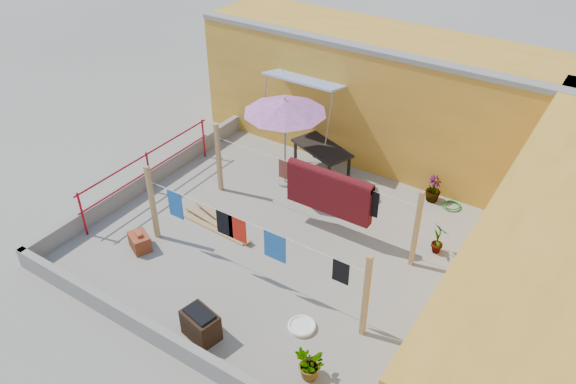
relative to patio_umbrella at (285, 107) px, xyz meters
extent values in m
plane|color=#9E998E|center=(1.32, -1.87, -2.11)|extent=(80.00, 80.00, 0.00)
cube|color=gold|center=(1.82, 2.83, -0.51)|extent=(11.00, 2.40, 3.20)
cube|color=gray|center=(1.82, 1.78, 1.04)|extent=(11.00, 0.35, 0.12)
cube|color=#2D51B2|center=(-0.28, 1.28, 0.14)|extent=(2.00, 0.79, 0.22)
cylinder|color=gray|center=(-1.23, 0.91, -0.51)|extent=(0.03, 0.30, 1.28)
cylinder|color=gray|center=(0.67, 0.91, -0.51)|extent=(0.03, 0.30, 1.28)
cube|color=gold|center=(6.52, -1.87, -0.51)|extent=(2.40, 9.00, 3.20)
cube|color=gray|center=(1.32, -5.45, -1.89)|extent=(8.30, 0.16, 0.44)
cube|color=gray|center=(-2.76, -1.87, -1.89)|extent=(0.16, 7.30, 0.44)
cylinder|color=#A3101D|center=(-2.53, -4.07, -1.56)|extent=(0.05, 0.05, 1.10)
cylinder|color=#A3101D|center=(-2.53, -2.07, -1.56)|extent=(0.05, 0.05, 1.10)
cylinder|color=#A3101D|center=(-2.53, -0.07, -1.56)|extent=(0.05, 0.05, 1.10)
cylinder|color=#A3101D|center=(-2.53, -2.07, -1.06)|extent=(0.04, 4.20, 0.04)
cylinder|color=#A3101D|center=(-2.53, -2.07, -1.51)|extent=(0.04, 4.20, 0.04)
cube|color=tan|center=(-1.18, -3.27, -1.21)|extent=(0.09, 0.09, 1.80)
cube|color=tan|center=(3.82, -3.27, -1.21)|extent=(0.09, 0.09, 1.80)
cube|color=tan|center=(3.82, -1.07, -1.21)|extent=(0.09, 0.09, 1.80)
cube|color=tan|center=(-1.18, -1.07, -1.21)|extent=(0.09, 0.09, 1.80)
cylinder|color=silver|center=(1.32, -3.27, -0.66)|extent=(5.00, 0.01, 0.01)
cylinder|color=silver|center=(1.32, -1.07, -0.66)|extent=(5.00, 0.01, 0.01)
cube|color=#4A0C10|center=(1.83, -1.07, -1.08)|extent=(1.98, 0.22, 0.94)
cube|color=black|center=(2.81, -1.07, -0.97)|extent=(0.32, 0.02, 0.61)
cube|color=brown|center=(0.74, -1.07, -0.89)|extent=(0.39, 0.02, 0.46)
cube|color=#1E59A5|center=(-0.50, -3.27, -0.97)|extent=(0.37, 0.02, 0.63)
cube|color=black|center=(0.78, -3.27, -0.93)|extent=(0.39, 0.02, 0.53)
cube|color=red|center=(1.09, -3.27, -0.93)|extent=(0.40, 0.02, 0.53)
cube|color=#1E59A5|center=(1.94, -3.27, -0.96)|extent=(0.47, 0.02, 0.60)
cube|color=black|center=(3.31, -3.27, -0.89)|extent=(0.32, 0.02, 0.47)
cylinder|color=gray|center=(0.00, 0.00, -2.08)|extent=(0.35, 0.35, 0.06)
cylinder|color=gray|center=(0.00, 0.00, -0.99)|extent=(0.04, 0.04, 2.24)
cone|color=#D070BC|center=(0.00, 0.00, 0.02)|extent=(2.01, 2.01, 0.31)
cylinder|color=gray|center=(0.00, 0.00, 0.19)|extent=(0.04, 0.04, 0.10)
cube|color=black|center=(0.48, 0.96, -1.40)|extent=(1.76, 1.32, 0.06)
cube|color=black|center=(-0.29, 0.92, -1.76)|extent=(0.06, 0.06, 0.69)
cube|color=black|center=(-0.05, 1.51, -1.76)|extent=(0.06, 0.06, 0.69)
cube|color=black|center=(1.00, 0.41, -1.76)|extent=(0.06, 0.06, 0.69)
cube|color=black|center=(1.24, 1.00, -1.76)|extent=(0.06, 0.06, 0.69)
cube|color=#A14C25|center=(-1.20, -3.77, -1.93)|extent=(0.60, 0.53, 0.36)
cube|color=#B5482A|center=(-1.20, -3.77, -1.72)|extent=(0.25, 0.19, 0.07)
cube|color=tan|center=(-0.40, -2.41, -2.09)|extent=(1.97, 0.23, 0.04)
cube|color=tan|center=(-0.32, -2.29, -2.05)|extent=(1.96, 0.40, 0.04)
cube|color=tan|center=(-0.24, -2.17, -2.00)|extent=(1.92, 0.67, 0.04)
cube|color=#301D12|center=(1.46, -4.90, -1.84)|extent=(0.73, 0.56, 0.54)
cube|color=black|center=(1.46, -4.90, -1.54)|extent=(0.60, 0.43, 0.04)
cylinder|color=white|center=(2.85, -3.77, -2.08)|extent=(0.48, 0.48, 0.06)
torus|color=white|center=(2.85, -3.77, -2.05)|extent=(0.52, 0.52, 0.05)
cylinder|color=white|center=(5.02, -0.58, -1.96)|extent=(0.22, 0.22, 0.30)
cylinder|color=white|center=(5.02, -0.58, -1.79)|extent=(0.06, 0.06, 0.05)
cylinder|color=white|center=(5.02, 0.31, -1.96)|extent=(0.22, 0.22, 0.30)
cylinder|color=white|center=(5.02, 0.31, -1.79)|extent=(0.06, 0.06, 0.05)
torus|color=#186F20|center=(3.83, 1.33, -2.09)|extent=(0.46, 0.46, 0.03)
torus|color=#186F20|center=(3.83, 1.33, -2.06)|extent=(0.39, 0.39, 0.03)
imported|color=#205518|center=(1.39, 0.13, -1.74)|extent=(0.88, 0.86, 0.74)
imported|color=#205518|center=(3.33, 1.33, -1.78)|extent=(0.45, 0.45, 0.65)
imported|color=#205518|center=(4.12, -0.43, -1.72)|extent=(0.50, 0.47, 0.79)
imported|color=#205518|center=(5.02, -2.87, -1.77)|extent=(0.44, 0.47, 0.67)
imported|color=#205518|center=(3.54, -4.59, -1.80)|extent=(0.73, 0.72, 0.61)
camera|label=1|loc=(6.47, -9.73, 5.66)|focal=35.00mm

